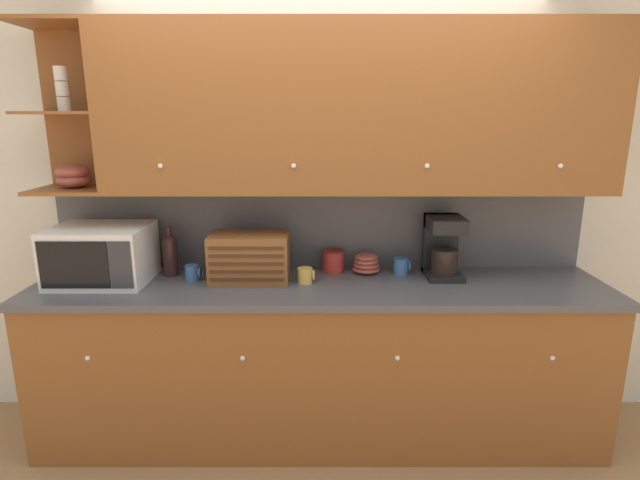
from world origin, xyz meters
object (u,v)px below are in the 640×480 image
mug_blue_second (401,266)px  coffee_maker (443,245)px  wine_bottle (170,253)px  mug (306,275)px  bowl_stack_on_counter (366,263)px  microwave (101,254)px  bread_box (250,258)px  mug_patterned_third (193,273)px  storage_canister (333,261)px

mug_blue_second → coffee_maker: coffee_maker is taller
wine_bottle → mug: (0.80, -0.14, -0.09)m
mug → bowl_stack_on_counter: size_ratio=0.57×
bowl_stack_on_counter → wine_bottle: bearing=-177.4°
microwave → bread_box: bearing=0.6°
microwave → bowl_stack_on_counter: size_ratio=3.09×
mug_patterned_third → mug_blue_second: (1.21, 0.11, 0.01)m
bread_box → wine_bottle: bearing=167.5°
wine_bottle → coffee_maker: bearing=-0.1°
bread_box → mug: bearing=-6.0°
bread_box → coffee_maker: coffee_maker is taller
bowl_stack_on_counter → storage_canister: bearing=171.3°
wine_bottle → bread_box: 0.49m
mug → coffee_maker: 0.82m
bread_box → coffee_maker: bearing=5.3°
mug_blue_second → mug_patterned_third: bearing=-174.6°
mug_patterned_third → coffee_maker: 1.45m
mug_patterned_third → storage_canister: 0.83m
bowl_stack_on_counter → mug_blue_second: (0.21, -0.03, -0.01)m
coffee_maker → wine_bottle: bearing=179.9°
storage_canister → coffee_maker: 0.65m
bread_box → bowl_stack_on_counter: bread_box is taller
mug → storage_canister: storage_canister is taller
microwave → mug_blue_second: (1.71, 0.13, -0.11)m
wine_bottle → storage_canister: (0.96, 0.08, -0.07)m
mug_blue_second → coffee_maker: 0.27m
bread_box → mug: 0.33m
bowl_stack_on_counter → bread_box: bearing=-166.8°
mug_patterned_third → bread_box: 0.34m
wine_bottle → mug: wine_bottle is taller
bread_box → mug_patterned_third: bearing=178.0°
bowl_stack_on_counter → coffee_maker: (0.44, -0.06, 0.13)m
mug → bowl_stack_on_counter: bowl_stack_on_counter is taller
microwave → mug: (1.15, -0.03, -0.12)m
mug → wine_bottle: bearing=170.1°
mug → mug_blue_second: size_ratio=0.97×
bread_box → mug_blue_second: bearing=8.1°
wine_bottle → microwave: bearing=-161.9°
bowl_stack_on_counter → coffee_maker: coffee_maker is taller
mug → mug_blue_second: 0.59m
mug_patterned_third → mug_blue_second: 1.21m
bread_box → bowl_stack_on_counter: size_ratio=2.60×
storage_canister → bowl_stack_on_counter: (0.20, -0.03, -0.01)m
mug_patterned_third → mug: 0.65m
microwave → mug_patterned_third: bearing=2.3°
wine_bottle → mug_blue_second: size_ratio=3.00×
wine_bottle → mug_blue_second: wine_bottle is taller
mug_patterned_third → bowl_stack_on_counter: size_ratio=0.52×
microwave → mug_blue_second: microwave is taller
coffee_maker → mug_blue_second: bearing=174.4°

